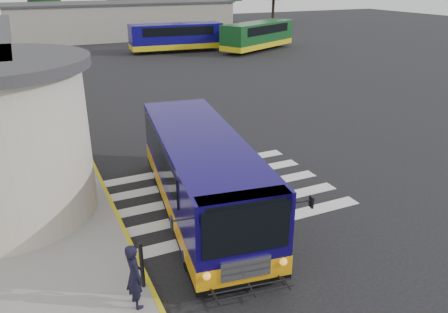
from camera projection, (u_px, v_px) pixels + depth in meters
name	position (u px, v px, depth m)	size (l,w,h in m)	color
ground	(221.00, 182.00, 16.12)	(140.00, 140.00, 0.00)	black
curb_strip	(91.00, 159.00, 17.86)	(0.12, 34.00, 0.16)	gold
crosswalk	(217.00, 193.00, 15.25)	(8.00, 5.35, 0.01)	silver
depot_building	(122.00, 20.00, 52.84)	(26.40, 8.40, 4.20)	gray
transit_bus	(202.00, 177.00, 13.60)	(4.01, 9.35, 2.57)	#100651
pedestrian_a	(134.00, 276.00, 9.59)	(0.57, 0.38, 1.57)	black
pedestrian_b	(72.00, 189.00, 13.43)	(0.78, 0.61, 1.61)	black
bollard	(142.00, 265.00, 10.24)	(0.10, 0.10, 1.21)	black
far_bus_a	(176.00, 36.00, 43.23)	(9.26, 3.28, 2.34)	#0D0860
far_bus_b	(258.00, 35.00, 44.02)	(9.42, 6.47, 2.38)	#12461C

